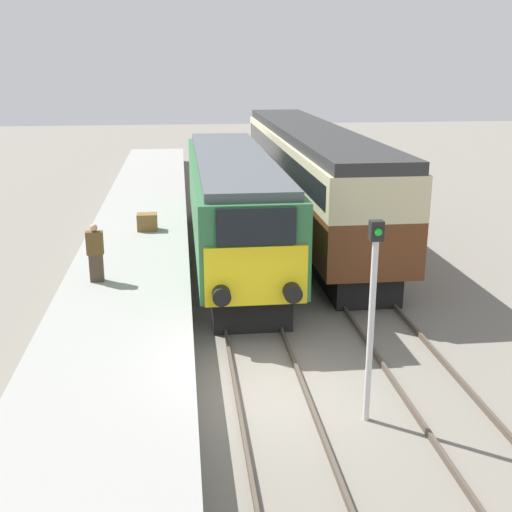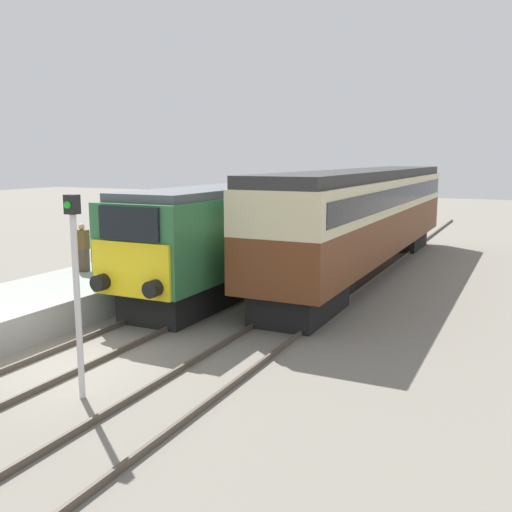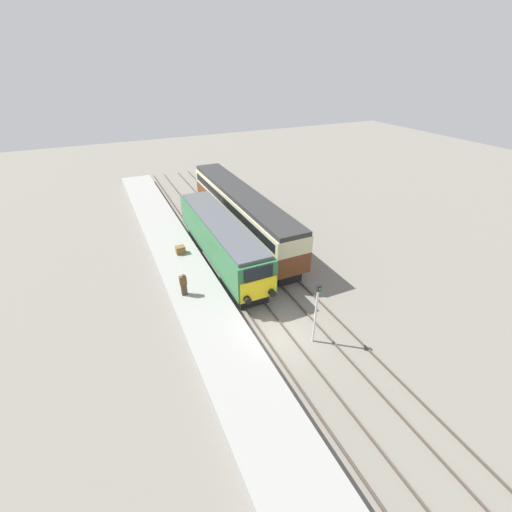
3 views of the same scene
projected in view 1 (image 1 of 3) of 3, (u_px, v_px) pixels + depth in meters
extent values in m
plane|color=slate|center=(271.00, 394.00, 13.35)|extent=(120.00, 120.00, 0.00)
cube|color=gray|center=(134.00, 264.00, 20.46)|extent=(3.50, 50.00, 0.86)
cube|color=#4C4238|center=(221.00, 306.00, 18.00)|extent=(0.07, 60.00, 0.14)
cube|color=#4C4238|center=(271.00, 303.00, 18.16)|extent=(0.07, 60.00, 0.14)
cube|color=#4C4238|center=(339.00, 301.00, 18.38)|extent=(0.07, 60.00, 0.14)
cube|color=#4C4238|center=(388.00, 298.00, 18.54)|extent=(0.07, 60.00, 0.14)
cube|color=black|center=(246.00, 289.00, 18.07)|extent=(2.03, 4.00, 1.00)
cube|color=black|center=(225.00, 218.00, 26.28)|extent=(2.03, 4.00, 1.00)
cube|color=#2D6B3D|center=(233.00, 198.00, 21.67)|extent=(2.70, 13.64, 2.44)
cube|color=yellow|center=(256.00, 276.00, 15.29)|extent=(2.48, 0.10, 1.47)
cube|color=black|center=(256.00, 226.00, 14.94)|extent=(1.89, 0.10, 0.88)
cube|color=#4C5156|center=(232.00, 158.00, 21.28)|extent=(2.38, 13.10, 0.24)
cylinder|color=black|center=(221.00, 296.00, 15.11)|extent=(0.44, 0.35, 0.44)
cylinder|color=black|center=(293.00, 293.00, 15.30)|extent=(0.44, 0.35, 0.44)
cube|color=black|center=(354.00, 273.00, 19.44)|extent=(1.89, 3.60, 0.95)
cube|color=black|center=(281.00, 185.00, 33.19)|extent=(1.89, 3.60, 0.95)
cube|color=brown|center=(308.00, 187.00, 25.95)|extent=(2.70, 18.87, 1.60)
cube|color=beige|center=(309.00, 152.00, 25.53)|extent=(2.71, 18.87, 1.26)
cube|color=black|center=(309.00, 152.00, 25.53)|extent=(2.75, 18.12, 0.69)
cube|color=#2D2D2D|center=(310.00, 131.00, 25.29)|extent=(2.48, 18.87, 0.36)
cube|color=#473828|center=(97.00, 268.00, 17.51)|extent=(0.36, 0.24, 0.77)
cube|color=brown|center=(95.00, 243.00, 17.31)|extent=(0.44, 0.26, 0.64)
sphere|color=tan|center=(94.00, 228.00, 17.18)|extent=(0.21, 0.21, 0.21)
cylinder|color=silver|center=(371.00, 334.00, 11.89)|extent=(0.12, 0.12, 3.60)
cube|color=black|center=(376.00, 231.00, 11.32)|extent=(0.24, 0.20, 0.36)
sphere|color=green|center=(378.00, 232.00, 11.21)|extent=(0.14, 0.14, 0.14)
cube|color=brown|center=(147.00, 222.00, 22.85)|extent=(0.70, 0.56, 0.60)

